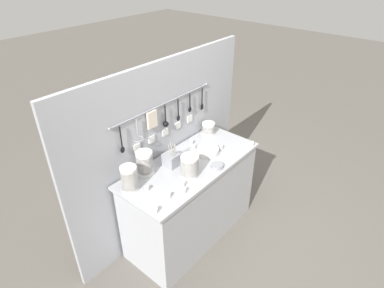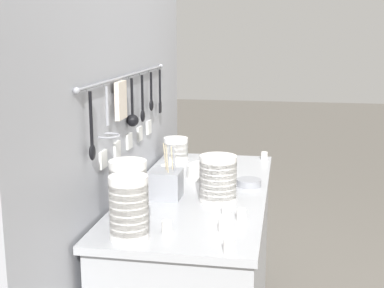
{
  "view_description": "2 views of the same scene",
  "coord_description": "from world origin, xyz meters",
  "px_view_note": "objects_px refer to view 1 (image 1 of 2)",
  "views": [
    {
      "loc": [
        -1.86,
        -1.58,
        2.64
      ],
      "look_at": [
        0.05,
        0.03,
        1.08
      ],
      "focal_mm": 30.0,
      "sensor_mm": 36.0,
      "label": 1
    },
    {
      "loc": [
        -2.31,
        -0.38,
        1.62
      ],
      "look_at": [
        -0.05,
        0.02,
        1.13
      ],
      "focal_mm": 50.0,
      "sensor_mm": 36.0,
      "label": 2
    }
  ],
  "objects_px": {
    "cup_back_right": "(194,147)",
    "cup_edge_near": "(221,147)",
    "cup_beside_plates": "(191,142)",
    "bowl_stack_wide_centre": "(208,128)",
    "bowl_stack_short_front": "(129,178)",
    "cup_front_left": "(147,188)",
    "steel_mixing_bowl": "(217,166)",
    "cup_centre": "(183,184)",
    "bowl_stack_nested_right": "(145,163)",
    "cup_mid_row": "(184,191)",
    "cup_edge_far": "(155,210)",
    "cutlery_caddy": "(171,159)",
    "cup_back_left": "(252,144)",
    "bowl_stack_tall_left": "(190,166)",
    "cup_by_caddy": "(168,196)",
    "plate_stack": "(208,151)"
  },
  "relations": [
    {
      "from": "cup_back_right",
      "to": "cup_beside_plates",
      "type": "distance_m",
      "value": 0.09
    },
    {
      "from": "cup_beside_plates",
      "to": "cup_front_left",
      "type": "distance_m",
      "value": 0.82
    },
    {
      "from": "cup_front_left",
      "to": "steel_mixing_bowl",
      "type": "bearing_deg",
      "value": -21.33
    },
    {
      "from": "bowl_stack_wide_centre",
      "to": "bowl_stack_nested_right",
      "type": "height_order",
      "value": "bowl_stack_nested_right"
    },
    {
      "from": "bowl_stack_short_front",
      "to": "bowl_stack_wide_centre",
      "type": "relative_size",
      "value": 1.67
    },
    {
      "from": "cup_edge_far",
      "to": "cup_by_caddy",
      "type": "bearing_deg",
      "value": 12.24
    },
    {
      "from": "cup_beside_plates",
      "to": "cup_front_left",
      "type": "height_order",
      "value": "same"
    },
    {
      "from": "cup_mid_row",
      "to": "bowl_stack_nested_right",
      "type": "bearing_deg",
      "value": 91.76
    },
    {
      "from": "cutlery_caddy",
      "to": "cup_edge_far",
      "type": "bearing_deg",
      "value": -148.06
    },
    {
      "from": "cup_beside_plates",
      "to": "cup_back_left",
      "type": "bearing_deg",
      "value": -52.35
    },
    {
      "from": "bowl_stack_nested_right",
      "to": "cup_edge_far",
      "type": "relative_size",
      "value": 4.95
    },
    {
      "from": "steel_mixing_bowl",
      "to": "cutlery_caddy",
      "type": "xyz_separation_m",
      "value": [
        -0.24,
        0.34,
        0.05
      ]
    },
    {
      "from": "cup_back_left",
      "to": "cup_mid_row",
      "type": "distance_m",
      "value": 1.0
    },
    {
      "from": "cup_beside_plates",
      "to": "bowl_stack_short_front",
      "type": "bearing_deg",
      "value": -175.22
    },
    {
      "from": "cup_edge_far",
      "to": "bowl_stack_wide_centre",
      "type": "bearing_deg",
      "value": 19.48
    },
    {
      "from": "cup_back_right",
      "to": "cup_edge_near",
      "type": "height_order",
      "value": "same"
    },
    {
      "from": "cup_back_right",
      "to": "cup_back_left",
      "type": "bearing_deg",
      "value": -43.83
    },
    {
      "from": "cutlery_caddy",
      "to": "cup_mid_row",
      "type": "height_order",
      "value": "cutlery_caddy"
    },
    {
      "from": "cup_by_caddy",
      "to": "cup_mid_row",
      "type": "xyz_separation_m",
      "value": [
        0.12,
        -0.05,
        0.0
      ]
    },
    {
      "from": "cup_edge_near",
      "to": "cup_centre",
      "type": "bearing_deg",
      "value": -172.16
    },
    {
      "from": "bowl_stack_short_front",
      "to": "cup_front_left",
      "type": "distance_m",
      "value": 0.17
    },
    {
      "from": "bowl_stack_tall_left",
      "to": "cup_edge_near",
      "type": "height_order",
      "value": "bowl_stack_tall_left"
    },
    {
      "from": "bowl_stack_nested_right",
      "to": "cup_edge_near",
      "type": "distance_m",
      "value": 0.81
    },
    {
      "from": "steel_mixing_bowl",
      "to": "cup_edge_far",
      "type": "xyz_separation_m",
      "value": [
        -0.78,
        0.01,
        0.01
      ]
    },
    {
      "from": "bowl_stack_short_front",
      "to": "bowl_stack_wide_centre",
      "type": "distance_m",
      "value": 1.16
    },
    {
      "from": "bowl_stack_tall_left",
      "to": "cup_by_caddy",
      "type": "height_order",
      "value": "bowl_stack_tall_left"
    },
    {
      "from": "bowl_stack_tall_left",
      "to": "steel_mixing_bowl",
      "type": "xyz_separation_m",
      "value": [
        0.25,
        -0.11,
        -0.08
      ]
    },
    {
      "from": "cutlery_caddy",
      "to": "plate_stack",
      "type": "bearing_deg",
      "value": -19.77
    },
    {
      "from": "cup_back_right",
      "to": "bowl_stack_wide_centre",
      "type": "bearing_deg",
      "value": 12.8
    },
    {
      "from": "bowl_stack_tall_left",
      "to": "cup_centre",
      "type": "xyz_separation_m",
      "value": [
        -0.15,
        -0.05,
        -0.08
      ]
    },
    {
      "from": "cutlery_caddy",
      "to": "cup_by_caddy",
      "type": "xyz_separation_m",
      "value": [
        -0.35,
        -0.29,
        -0.04
      ]
    },
    {
      "from": "bowl_stack_tall_left",
      "to": "cup_beside_plates",
      "type": "bearing_deg",
      "value": 38.59
    },
    {
      "from": "cup_front_left",
      "to": "cup_centre",
      "type": "distance_m",
      "value": 0.3
    },
    {
      "from": "cup_by_caddy",
      "to": "cutlery_caddy",
      "type": "bearing_deg",
      "value": 40.08
    },
    {
      "from": "cutlery_caddy",
      "to": "cup_back_left",
      "type": "relative_size",
      "value": 5.52
    },
    {
      "from": "steel_mixing_bowl",
      "to": "cup_back_right",
      "type": "bearing_deg",
      "value": 74.37
    },
    {
      "from": "cup_edge_near",
      "to": "cup_mid_row",
      "type": "distance_m",
      "value": 0.76
    },
    {
      "from": "cup_beside_plates",
      "to": "cup_edge_near",
      "type": "height_order",
      "value": "same"
    },
    {
      "from": "bowl_stack_nested_right",
      "to": "steel_mixing_bowl",
      "type": "xyz_separation_m",
      "value": [
        0.48,
        -0.44,
        -0.09
      ]
    },
    {
      "from": "cutlery_caddy",
      "to": "cup_by_caddy",
      "type": "distance_m",
      "value": 0.46
    },
    {
      "from": "bowl_stack_wide_centre",
      "to": "cup_front_left",
      "type": "distance_m",
      "value": 1.1
    },
    {
      "from": "bowl_stack_wide_centre",
      "to": "cup_beside_plates",
      "type": "distance_m",
      "value": 0.29
    },
    {
      "from": "bowl_stack_nested_right",
      "to": "cup_front_left",
      "type": "relative_size",
      "value": 4.95
    },
    {
      "from": "cup_back_right",
      "to": "cup_front_left",
      "type": "distance_m",
      "value": 0.75
    },
    {
      "from": "cup_by_caddy",
      "to": "cup_back_right",
      "type": "bearing_deg",
      "value": 24.35
    },
    {
      "from": "cup_centre",
      "to": "bowl_stack_tall_left",
      "type": "bearing_deg",
      "value": 19.67
    },
    {
      "from": "plate_stack",
      "to": "cup_back_right",
      "type": "height_order",
      "value": "plate_stack"
    },
    {
      "from": "bowl_stack_wide_centre",
      "to": "cup_edge_near",
      "type": "height_order",
      "value": "bowl_stack_wide_centre"
    },
    {
      "from": "bowl_stack_nested_right",
      "to": "cup_by_caddy",
      "type": "relative_size",
      "value": 4.95
    },
    {
      "from": "cup_back_left",
      "to": "bowl_stack_short_front",
      "type": "bearing_deg",
      "value": 161.59
    }
  ]
}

